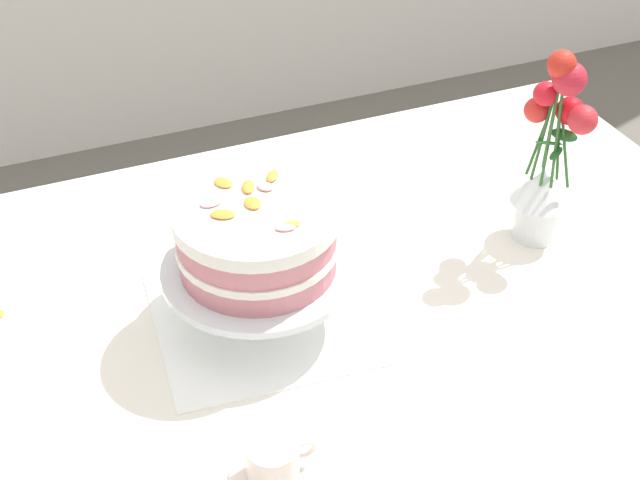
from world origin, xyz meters
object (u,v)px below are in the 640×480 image
at_px(layer_cake, 257,237).
at_px(flower_vase, 548,161).
at_px(cake_stand, 259,274).
at_px(dining_table, 363,342).
at_px(teacup, 274,465).

bearing_deg(layer_cake, flower_vase, 1.77).
height_order(layer_cake, flower_vase, flower_vase).
height_order(cake_stand, flower_vase, flower_vase).
xyz_separation_m(dining_table, flower_vase, (0.34, 0.04, 0.24)).
bearing_deg(flower_vase, teacup, -152.15).
xyz_separation_m(dining_table, layer_cake, (-0.16, 0.03, 0.24)).
relative_size(layer_cake, teacup, 2.09).
relative_size(cake_stand, flower_vase, 0.82).
height_order(flower_vase, teacup, flower_vase).
distance_m(dining_table, flower_vase, 0.42).
bearing_deg(flower_vase, layer_cake, -178.23).
bearing_deg(teacup, layer_cake, 73.85).
distance_m(cake_stand, teacup, 0.31).
xyz_separation_m(layer_cake, teacup, (-0.09, -0.30, -0.13)).
height_order(dining_table, flower_vase, flower_vase).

